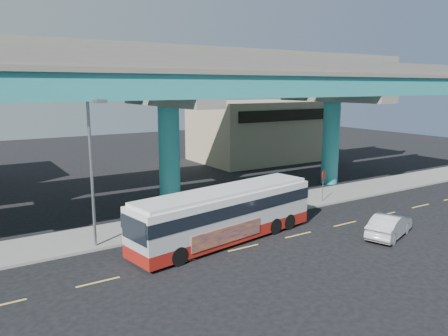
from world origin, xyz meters
TOP-DOWN VIEW (x-y plane):
  - ground at (0.00, 0.00)m, footprint 120.00×120.00m
  - sidewalk at (0.00, 5.50)m, footprint 70.00×4.00m
  - lane_markings at (-0.00, -0.30)m, footprint 58.00×0.12m
  - viaduct at (-0.00, 9.11)m, footprint 52.00×12.40m
  - building_beige at (18.00, 22.98)m, footprint 14.00×10.23m
  - transit_bus at (-0.17, 1.23)m, footprint 12.10×4.49m
  - sedan at (8.31, -3.38)m, footprint 4.14×5.15m
  - street_lamp at (-6.87, 3.43)m, footprint 0.50×2.64m
  - stop_sign at (10.40, 4.18)m, footprint 0.65×0.36m

SIDE VIEW (x-z plane):
  - ground at x=0.00m, z-range 0.00..0.00m
  - lane_markings at x=0.00m, z-range 0.00..0.01m
  - sidewalk at x=0.00m, z-range 0.00..0.15m
  - sedan at x=8.31m, z-range 0.00..1.39m
  - transit_bus at x=-0.17m, z-range 0.15..3.19m
  - stop_sign at x=10.40m, z-range 0.66..3.06m
  - building_beige at x=18.00m, z-range 0.01..7.01m
  - street_lamp at x=-6.87m, z-range 1.34..9.51m
  - viaduct at x=0.00m, z-range 3.29..14.99m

